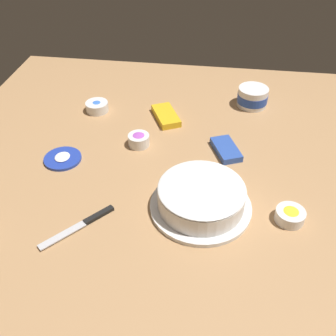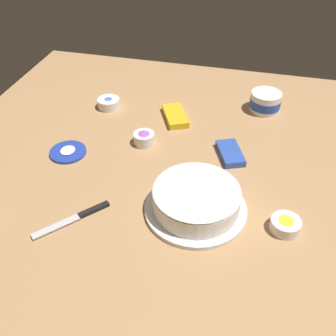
% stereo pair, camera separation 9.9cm
% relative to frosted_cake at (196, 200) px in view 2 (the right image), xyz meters
% --- Properties ---
extents(ground_plane, '(1.54, 1.54, 0.00)m').
position_rel_frosted_cake_xyz_m(ground_plane, '(0.20, 0.18, -0.04)').
color(ground_plane, tan).
extents(frosted_cake, '(0.30, 0.30, 0.09)m').
position_rel_frosted_cake_xyz_m(frosted_cake, '(0.00, 0.00, 0.00)').
color(frosted_cake, white).
rests_on(frosted_cake, ground_plane).
extents(frosting_tub, '(0.12, 0.12, 0.08)m').
position_rel_frosted_cake_xyz_m(frosting_tub, '(0.62, -0.17, -0.00)').
color(frosting_tub, white).
rests_on(frosting_tub, ground_plane).
extents(frosting_tub_lid, '(0.13, 0.13, 0.02)m').
position_rel_frosted_cake_xyz_m(frosting_tub_lid, '(0.16, 0.49, -0.04)').
color(frosting_tub_lid, '#233DAD').
rests_on(frosting_tub_lid, ground_plane).
extents(spreading_knife, '(0.19, 0.17, 0.01)m').
position_rel_frosted_cake_xyz_m(spreading_knife, '(-0.11, 0.32, -0.04)').
color(spreading_knife, silver).
rests_on(spreading_knife, ground_plane).
extents(sprinkle_bowl_blue, '(0.09, 0.09, 0.04)m').
position_rel_frosted_cake_xyz_m(sprinkle_bowl_blue, '(0.49, 0.46, -0.02)').
color(sprinkle_bowl_blue, white).
rests_on(sprinkle_bowl_blue, ground_plane).
extents(sprinkle_bowl_rainbow, '(0.08, 0.08, 0.05)m').
position_rel_frosted_cake_xyz_m(sprinkle_bowl_rainbow, '(0.29, 0.24, -0.02)').
color(sprinkle_bowl_rainbow, white).
rests_on(sprinkle_bowl_rainbow, ground_plane).
extents(sprinkle_bowl_yellow, '(0.08, 0.08, 0.04)m').
position_rel_frosted_cake_xyz_m(sprinkle_bowl_yellow, '(-0.01, -0.26, -0.02)').
color(sprinkle_bowl_yellow, white).
rests_on(sprinkle_bowl_yellow, ground_plane).
extents(candy_box_lower, '(0.17, 0.14, 0.03)m').
position_rel_frosted_cake_xyz_m(candy_box_lower, '(0.47, 0.17, -0.03)').
color(candy_box_lower, yellow).
rests_on(candy_box_lower, ground_plane).
extents(candy_box_upper, '(0.15, 0.12, 0.02)m').
position_rel_frosted_cake_xyz_m(candy_box_upper, '(0.29, -0.07, -0.03)').
color(candy_box_upper, '#2D51B2').
rests_on(candy_box_upper, ground_plane).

